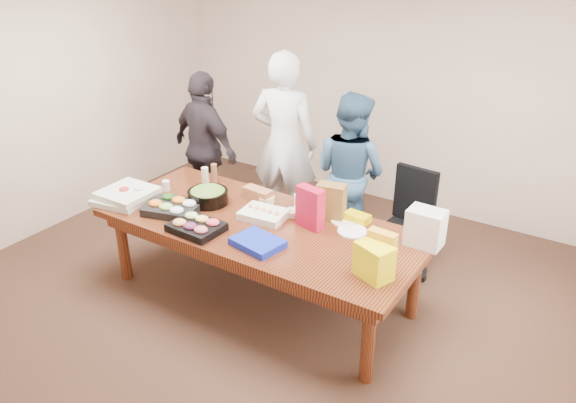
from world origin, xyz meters
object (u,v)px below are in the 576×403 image
Objects in this scene: conference_table at (261,260)px; person_center at (284,144)px; office_chair at (405,228)px; sheet_cake at (264,214)px; person_right at (350,173)px; salad_bowl at (208,197)px.

conference_table is 1.47m from person_center.
office_chair is 1.36m from sheet_cake.
sheet_cake is (-0.02, 0.09, 0.41)m from conference_table.
person_right reaches higher than sheet_cake.
sheet_cake is at bearing -128.59° from office_chair.
person_center is 1.19× the size of person_right.
person_right is 1.16m from sheet_cake.
person_center is at bearing 114.01° from conference_table.
office_chair is 0.60× the size of person_right.
sheet_cake is at bearing 104.15° from conference_table.
person_right is (0.77, -0.00, -0.15)m from person_center.
person_center is 0.79m from person_right.
conference_table is 1.44× the size of person_center.
office_chair is 2.67× the size of salad_bowl.
person_right is 1.44m from salad_bowl.
sheet_cake is (-0.94, -0.95, 0.29)m from office_chair.
sheet_cake is at bearing 88.75° from person_right.
person_right reaches higher than salad_bowl.
conference_table is at bearing 90.60° from person_right.
salad_bowl is at bearing 72.71° from person_center.
person_center reaches higher than conference_table.
person_center reaches higher than salad_bowl.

